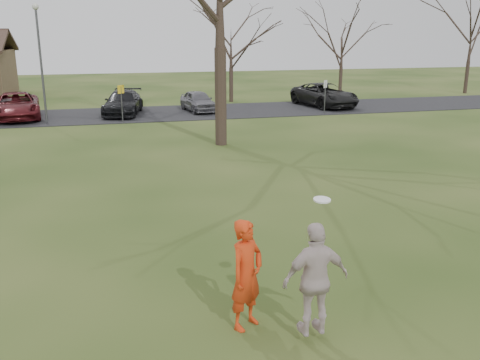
% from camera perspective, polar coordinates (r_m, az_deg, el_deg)
% --- Properties ---
extents(ground, '(120.00, 120.00, 0.00)m').
position_cam_1_polar(ground, '(9.23, 6.53, -15.69)').
color(ground, '#1E380F').
rests_on(ground, ground).
extents(parking_strip, '(62.00, 6.50, 0.04)m').
position_cam_1_polar(parking_strip, '(32.79, -9.38, 7.18)').
color(parking_strip, black).
rests_on(parking_strip, ground).
extents(player_defender, '(0.83, 0.77, 1.90)m').
position_cam_1_polar(player_defender, '(8.76, 0.73, -10.29)').
color(player_defender, red).
rests_on(player_defender, ground).
extents(car_2, '(3.08, 5.60, 1.48)m').
position_cam_1_polar(car_2, '(32.78, -23.22, 7.47)').
color(car_2, '#571419').
rests_on(car_2, parking_strip).
extents(car_3, '(2.89, 5.12, 1.40)m').
position_cam_1_polar(car_3, '(32.58, -12.66, 8.23)').
color(car_3, black).
rests_on(car_3, parking_strip).
extents(car_4, '(2.03, 3.95, 1.28)m').
position_cam_1_polar(car_4, '(33.25, -4.60, 8.61)').
color(car_4, slate).
rests_on(car_4, parking_strip).
extents(car_6, '(3.38, 5.83, 1.53)m').
position_cam_1_polar(car_6, '(35.85, 9.20, 9.17)').
color(car_6, black).
rests_on(car_6, parking_strip).
extents(catching_play, '(1.12, 0.56, 2.20)m').
position_cam_1_polar(catching_play, '(8.39, 8.27, -10.67)').
color(catching_play, beige).
rests_on(catching_play, ground).
extents(lamp_post, '(0.34, 0.34, 6.27)m').
position_cam_1_polar(lamp_post, '(29.98, -21.04, 13.17)').
color(lamp_post, '#47474C').
rests_on(lamp_post, ground).
extents(sign_yellow, '(0.35, 0.35, 2.08)m').
position_cam_1_polar(sign_yellow, '(29.52, -12.84, 8.87)').
color(sign_yellow, '#47474C').
rests_on(sign_yellow, ground).
extents(sign_white, '(0.35, 0.35, 2.08)m').
position_cam_1_polar(sign_white, '(32.22, 9.29, 9.60)').
color(sign_white, '#47474C').
rests_on(sign_white, ground).
extents(small_tree_row, '(55.00, 5.90, 8.50)m').
position_cam_1_polar(small_tree_row, '(38.09, -3.64, 14.38)').
color(small_tree_row, '#352821').
rests_on(small_tree_row, ground).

